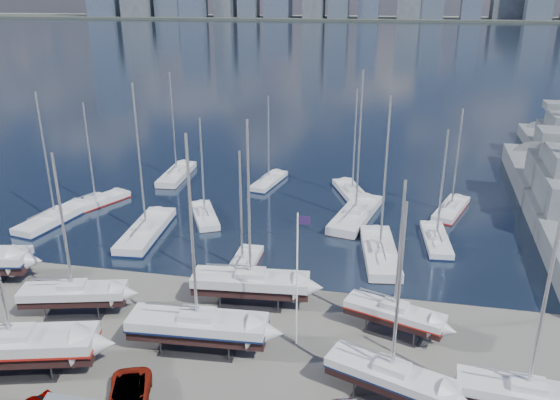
# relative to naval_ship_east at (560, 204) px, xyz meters

# --- Properties ---
(ground) EXTENTS (1400.00, 1400.00, 0.00)m
(ground) POSITION_rel_naval_ship_east_xyz_m (-33.80, -33.87, -1.67)
(ground) COLOR #605E59
(ground) RESTS_ON ground
(water) EXTENTS (1400.00, 600.00, 0.40)m
(water) POSITION_rel_naval_ship_east_xyz_m (-33.80, 276.13, -1.82)
(water) COLOR #172436
(water) RESTS_ON ground
(far_shore) EXTENTS (1400.00, 80.00, 2.20)m
(far_shore) POSITION_rel_naval_ship_east_xyz_m (-33.80, 536.13, -0.57)
(far_shore) COLOR #2D332D
(far_shore) RESTS_ON ground
(sailboat_cradle_1) EXTENTS (12.27, 6.21, 18.87)m
(sailboat_cradle_1) POSITION_rel_naval_ship_east_xyz_m (-47.05, -39.88, 0.55)
(sailboat_cradle_1) COLOR #2D2D33
(sailboat_cradle_1) RESTS_ON ground
(sailboat_cradle_2) EXTENTS (9.16, 4.54, 14.52)m
(sailboat_cradle_2) POSITION_rel_naval_ship_east_xyz_m (-46.99, -32.01, 0.33)
(sailboat_cradle_2) COLOR #2D2D33
(sailboat_cradle_2) RESTS_ON ground
(sailboat_cradle_3) EXTENTS (10.93, 3.66, 17.29)m
(sailboat_cradle_3) POSITION_rel_naval_ship_east_xyz_m (-34.86, -34.71, 0.47)
(sailboat_cradle_3) COLOR #2D2D33
(sailboat_cradle_3) RESTS_ON ground
(sailboat_cradle_4) EXTENTS (10.51, 3.76, 16.76)m
(sailboat_cradle_4) POSITION_rel_naval_ship_east_xyz_m (-32.53, -27.40, 0.45)
(sailboat_cradle_4) COLOR #2D2D33
(sailboat_cradle_4) RESTS_ON ground
(sailboat_cradle_5) EXTENTS (9.27, 5.43, 14.58)m
(sailboat_cradle_5) POSITION_rel_naval_ship_east_xyz_m (-20.22, -37.68, 0.33)
(sailboat_cradle_5) COLOR #2D2D33
(sailboat_cradle_5) RESTS_ON ground
(sailboat_cradle_6) EXTENTS (8.37, 4.78, 13.27)m
(sailboat_cradle_6) POSITION_rel_naval_ship_east_xyz_m (-20.05, -29.64, 0.26)
(sailboat_cradle_6) COLOR #2D2D33
(sailboat_cradle_6) RESTS_ON ground
(sailboat_cradle_7) EXTENTS (8.80, 3.18, 14.21)m
(sailboat_cradle_7) POSITION_rel_naval_ship_east_xyz_m (-11.70, -37.72, 0.32)
(sailboat_cradle_7) COLOR #2D2D33
(sailboat_cradle_7) RESTS_ON ground
(sailboat_moored_0) EXTENTS (5.01, 11.44, 16.54)m
(sailboat_moored_0) POSITION_rel_naval_ship_east_xyz_m (-60.52, -13.83, -1.36)
(sailboat_moored_0) COLOR black
(sailboat_moored_0) RESTS_ON water
(sailboat_moored_1) EXTENTS (6.35, 9.72, 14.17)m
(sailboat_moored_1) POSITION_rel_naval_ship_east_xyz_m (-58.48, -7.85, -1.36)
(sailboat_moored_1) COLOR black
(sailboat_moored_1) RESTS_ON water
(sailboat_moored_2) EXTENTS (3.73, 11.04, 16.41)m
(sailboat_moored_2) POSITION_rel_naval_ship_east_xyz_m (-52.32, 5.16, -1.35)
(sailboat_moored_2) COLOR black
(sailboat_moored_2) RESTS_ON water
(sailboat_moored_3) EXTENTS (4.40, 12.42, 18.21)m
(sailboat_moored_3) POSITION_rel_naval_ship_east_xyz_m (-47.95, -15.40, -1.36)
(sailboat_moored_3) COLOR black
(sailboat_moored_3) RESTS_ON water
(sailboat_moored_4) EXTENTS (6.14, 8.92, 13.22)m
(sailboat_moored_4) POSITION_rel_naval_ship_east_xyz_m (-42.96, -9.41, -1.34)
(sailboat_moored_4) COLOR black
(sailboat_moored_4) RESTS_ON water
(sailboat_moored_5) EXTENTS (4.15, 9.29, 13.42)m
(sailboat_moored_5) POSITION_rel_naval_ship_east_xyz_m (-38.03, 4.99, -1.36)
(sailboat_moored_5) COLOR black
(sailboat_moored_5) RESTS_ON water
(sailboat_moored_6) EXTENTS (2.43, 8.68, 12.97)m
(sailboat_moored_6) POSITION_rel_naval_ship_east_xyz_m (-34.93, -21.36, -1.36)
(sailboat_moored_6) COLOR black
(sailboat_moored_6) RESTS_ON water
(sailboat_moored_7) EXTENTS (6.17, 13.01, 18.94)m
(sailboat_moored_7) POSITION_rel_naval_ship_east_xyz_m (-24.72, -5.85, -1.34)
(sailboat_moored_7) COLOR black
(sailboat_moored_7) RESTS_ON water
(sailboat_moored_8) EXTENTS (6.43, 10.62, 15.36)m
(sailboat_moored_8) POSITION_rel_naval_ship_east_xyz_m (-25.74, 2.12, -1.36)
(sailboat_moored_8) COLOR black
(sailboat_moored_8) RESTS_ON water
(sailboat_moored_9) EXTENTS (4.85, 12.13, 17.81)m
(sailboat_moored_9) POSITION_rel_naval_ship_east_xyz_m (-21.51, -15.76, -1.34)
(sailboat_moored_9) COLOR black
(sailboat_moored_9) RESTS_ON water
(sailboat_moored_10) EXTENTS (3.19, 9.21, 13.52)m
(sailboat_moored_10) POSITION_rel_naval_ship_east_xyz_m (-15.45, -11.10, -1.36)
(sailboat_moored_10) COLOR black
(sailboat_moored_10) RESTS_ON water
(sailboat_moored_11) EXTENTS (5.52, 9.61, 13.86)m
(sailboat_moored_11) POSITION_rel_naval_ship_east_xyz_m (-12.96, -1.17, -1.36)
(sailboat_moored_11) COLOR black
(sailboat_moored_11) RESTS_ON water
(naval_ship_east) EXTENTS (11.03, 50.41, 18.50)m
(naval_ship_east) POSITION_rel_naval_ship_east_xyz_m (0.00, 0.00, 0.00)
(naval_ship_east) COLOR slate
(naval_ship_east) RESTS_ON water
(naval_ship_west) EXTENTS (8.09, 38.97, 17.48)m
(naval_ship_west) POSITION_rel_naval_ship_east_xyz_m (5.76, 24.91, 0.00)
(naval_ship_west) COLOR slate
(naval_ship_west) RESTS_ON water
(car_c) EXTENTS (4.49, 6.43, 1.63)m
(car_c) POSITION_rel_naval_ship_east_xyz_m (-37.30, -41.81, -0.85)
(car_c) COLOR gray
(car_c) RESTS_ON ground
(flagpole) EXTENTS (0.99, 0.12, 11.19)m
(flagpole) POSITION_rel_naval_ship_east_xyz_m (-27.49, -32.41, 4.73)
(flagpole) COLOR white
(flagpole) RESTS_ON ground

